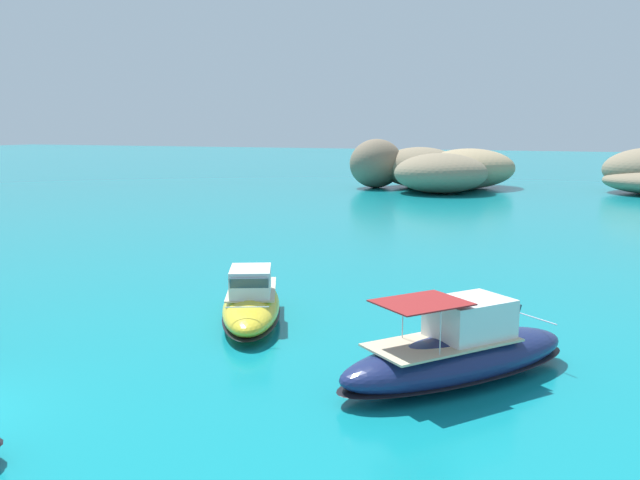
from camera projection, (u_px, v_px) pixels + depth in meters
islet_large at (438, 169)px, 76.98m from camera, size 20.65×21.85×5.72m
motorboat_yellow at (251, 303)px, 24.68m from camera, size 4.91×7.24×2.07m
motorboat_navy at (459, 354)px, 18.87m from camera, size 6.73×7.69×2.48m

